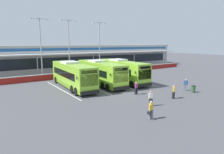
{
  "coord_description": "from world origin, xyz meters",
  "views": [
    {
      "loc": [
        -15.27,
        -19.65,
        6.35
      ],
      "look_at": [
        0.25,
        3.0,
        1.6
      ],
      "focal_mm": 30.83,
      "sensor_mm": 36.0,
      "label": 1
    }
  ],
  "objects_px": {
    "litter_bin": "(193,89)",
    "coach_bus_left_centre": "(100,73)",
    "pedestrian_child": "(174,91)",
    "pedestrian_near_bin": "(136,88)",
    "pedestrian_approaching_bus": "(186,84)",
    "lamp_post_centre": "(69,44)",
    "lamp_post_west": "(41,44)",
    "lamp_post_east": "(99,44)",
    "coach_bus_leftmost": "(72,75)",
    "pedestrian_in_dark_coat": "(151,98)",
    "coach_bus_centre": "(121,71)",
    "pedestrian_with_handbag": "(151,110)"
  },
  "relations": [
    {
      "from": "litter_bin",
      "to": "coach_bus_left_centre",
      "type": "bearing_deg",
      "value": 122.7
    },
    {
      "from": "pedestrian_child",
      "to": "pedestrian_near_bin",
      "type": "relative_size",
      "value": 1.0
    },
    {
      "from": "pedestrian_approaching_bus",
      "to": "lamp_post_centre",
      "type": "xyz_separation_m",
      "value": [
        -8.17,
        21.01,
        5.42
      ]
    },
    {
      "from": "pedestrian_near_bin",
      "to": "lamp_post_west",
      "type": "relative_size",
      "value": 0.15
    },
    {
      "from": "lamp_post_east",
      "to": "coach_bus_leftmost",
      "type": "bearing_deg",
      "value": -135.71
    },
    {
      "from": "lamp_post_west",
      "to": "litter_bin",
      "type": "distance_m",
      "value": 26.92
    },
    {
      "from": "pedestrian_approaching_bus",
      "to": "lamp_post_centre",
      "type": "height_order",
      "value": "lamp_post_centre"
    },
    {
      "from": "coach_bus_left_centre",
      "to": "pedestrian_approaching_bus",
      "type": "bearing_deg",
      "value": -54.01
    },
    {
      "from": "pedestrian_child",
      "to": "pedestrian_in_dark_coat",
      "type": "bearing_deg",
      "value": -173.79
    },
    {
      "from": "coach_bus_left_centre",
      "to": "pedestrian_approaching_bus",
      "type": "relative_size",
      "value": 7.58
    },
    {
      "from": "coach_bus_leftmost",
      "to": "pedestrian_child",
      "type": "bearing_deg",
      "value": -58.78
    },
    {
      "from": "coach_bus_leftmost",
      "to": "coach_bus_centre",
      "type": "bearing_deg",
      "value": -3.82
    },
    {
      "from": "coach_bus_leftmost",
      "to": "coach_bus_left_centre",
      "type": "distance_m",
      "value": 4.52
    },
    {
      "from": "coach_bus_centre",
      "to": "lamp_post_west",
      "type": "bearing_deg",
      "value": 131.43
    },
    {
      "from": "pedestrian_with_handbag",
      "to": "lamp_post_west",
      "type": "xyz_separation_m",
      "value": [
        -2.08,
        25.96,
        5.43
      ]
    },
    {
      "from": "lamp_post_west",
      "to": "lamp_post_centre",
      "type": "distance_m",
      "value": 5.33
    },
    {
      "from": "lamp_post_east",
      "to": "pedestrian_with_handbag",
      "type": "bearing_deg",
      "value": -111.95
    },
    {
      "from": "coach_bus_leftmost",
      "to": "lamp_post_west",
      "type": "distance_m",
      "value": 11.77
    },
    {
      "from": "pedestrian_near_bin",
      "to": "lamp_post_east",
      "type": "height_order",
      "value": "lamp_post_east"
    },
    {
      "from": "pedestrian_in_dark_coat",
      "to": "coach_bus_left_centre",
      "type": "bearing_deg",
      "value": 83.95
    },
    {
      "from": "litter_bin",
      "to": "pedestrian_in_dark_coat",
      "type": "bearing_deg",
      "value": -174.57
    },
    {
      "from": "coach_bus_left_centre",
      "to": "pedestrian_child",
      "type": "xyz_separation_m",
      "value": [
        2.89,
        -11.93,
        -0.91
      ]
    },
    {
      "from": "lamp_post_centre",
      "to": "litter_bin",
      "type": "relative_size",
      "value": 11.83
    },
    {
      "from": "pedestrian_child",
      "to": "lamp_post_centre",
      "type": "relative_size",
      "value": 0.15
    },
    {
      "from": "pedestrian_in_dark_coat",
      "to": "lamp_post_west",
      "type": "relative_size",
      "value": 0.15
    },
    {
      "from": "pedestrian_near_bin",
      "to": "lamp_post_centre",
      "type": "xyz_separation_m",
      "value": [
        -1.22,
        18.7,
        5.42
      ]
    },
    {
      "from": "pedestrian_with_handbag",
      "to": "pedestrian_approaching_bus",
      "type": "distance_m",
      "value": 12.3
    },
    {
      "from": "pedestrian_in_dark_coat",
      "to": "lamp_post_east",
      "type": "xyz_separation_m",
      "value": [
        7.86,
        23.45,
        5.42
      ]
    },
    {
      "from": "pedestrian_with_handbag",
      "to": "lamp_post_east",
      "type": "relative_size",
      "value": 0.15
    },
    {
      "from": "pedestrian_near_bin",
      "to": "pedestrian_with_handbag",
      "type": "bearing_deg",
      "value": -122.87
    },
    {
      "from": "pedestrian_with_handbag",
      "to": "pedestrian_child",
      "type": "xyz_separation_m",
      "value": [
        6.81,
        2.98,
        0.02
      ]
    },
    {
      "from": "lamp_post_west",
      "to": "pedestrian_near_bin",
      "type": "bearing_deg",
      "value": -71.05
    },
    {
      "from": "coach_bus_centre",
      "to": "coach_bus_left_centre",
      "type": "bearing_deg",
      "value": 175.88
    },
    {
      "from": "coach_bus_leftmost",
      "to": "litter_bin",
      "type": "bearing_deg",
      "value": -44.78
    },
    {
      "from": "pedestrian_with_handbag",
      "to": "lamp_post_centre",
      "type": "distance_m",
      "value": 26.37
    },
    {
      "from": "pedestrian_approaching_bus",
      "to": "lamp_post_east",
      "type": "height_order",
      "value": "lamp_post_east"
    },
    {
      "from": "pedestrian_near_bin",
      "to": "lamp_post_centre",
      "type": "bearing_deg",
      "value": 93.74
    },
    {
      "from": "pedestrian_in_dark_coat",
      "to": "pedestrian_approaching_bus",
      "type": "bearing_deg",
      "value": 13.21
    },
    {
      "from": "lamp_post_centre",
      "to": "lamp_post_east",
      "type": "distance_m",
      "value": 7.24
    },
    {
      "from": "lamp_post_centre",
      "to": "lamp_post_west",
      "type": "bearing_deg",
      "value": 176.16
    },
    {
      "from": "coach_bus_centre",
      "to": "pedestrian_with_handbag",
      "type": "relative_size",
      "value": 7.58
    },
    {
      "from": "coach_bus_leftmost",
      "to": "coach_bus_left_centre",
      "type": "relative_size",
      "value": 1.0
    },
    {
      "from": "coach_bus_left_centre",
      "to": "lamp_post_centre",
      "type": "xyz_separation_m",
      "value": [
        -0.68,
        10.69,
        4.5
      ]
    },
    {
      "from": "lamp_post_west",
      "to": "coach_bus_leftmost",
      "type": "bearing_deg",
      "value": -82.14
    },
    {
      "from": "lamp_post_centre",
      "to": "litter_bin",
      "type": "xyz_separation_m",
      "value": [
        8.1,
        -22.25,
        -5.82
      ]
    },
    {
      "from": "pedestrian_child",
      "to": "lamp_post_east",
      "type": "xyz_separation_m",
      "value": [
        3.66,
        22.99,
        5.42
      ]
    },
    {
      "from": "pedestrian_near_bin",
      "to": "pedestrian_in_dark_coat",
      "type": "bearing_deg",
      "value": -112.96
    },
    {
      "from": "pedestrian_child",
      "to": "lamp_post_centre",
      "type": "distance_m",
      "value": 23.53
    },
    {
      "from": "lamp_post_east",
      "to": "pedestrian_approaching_bus",
      "type": "bearing_deg",
      "value": -87.48
    },
    {
      "from": "pedestrian_with_handbag",
      "to": "pedestrian_approaching_bus",
      "type": "relative_size",
      "value": 1.0
    }
  ]
}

